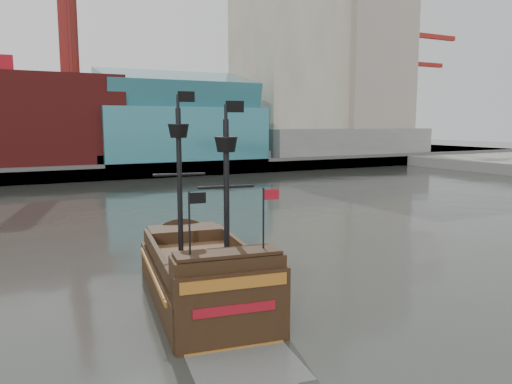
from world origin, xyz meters
TOP-DOWN VIEW (x-y plane):
  - ground at (0.00, 0.00)m, footprint 400.00×400.00m
  - promenade_far at (0.00, 92.00)m, footprint 220.00×60.00m
  - seawall at (0.00, 62.50)m, footprint 220.00×1.00m
  - skyline at (5.21, 84.56)m, footprint 149.00×45.00m
  - crane_a at (78.63, 82.00)m, footprint 22.50×4.00m
  - crane_b at (88.23, 92.00)m, footprint 19.10×4.00m
  - pirate_ship at (-11.23, 3.76)m, footprint 6.99×16.15m

SIDE VIEW (x-z plane):
  - ground at x=0.00m, z-range 0.00..0.00m
  - promenade_far at x=0.00m, z-range 0.00..2.00m
  - pirate_ship at x=-11.23m, z-range -4.79..6.91m
  - seawall at x=0.00m, z-range 0.00..2.60m
  - crane_b at x=88.23m, z-range 2.45..28.70m
  - crane_a at x=78.63m, z-range 2.99..35.24m
  - skyline at x=5.21m, z-range -6.45..55.55m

